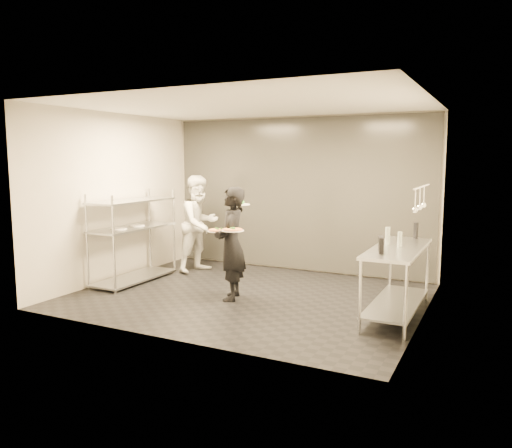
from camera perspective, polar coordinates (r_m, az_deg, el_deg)
The scene contains 13 objects.
room_shell at distance 8.36m, azimuth 2.74°, elevation 3.07°, with size 5.00×4.00×2.80m.
pass_rack at distance 8.57m, azimuth -13.85°, elevation -1.28°, with size 0.60×1.60×1.50m.
prep_counter at distance 6.71m, azimuth 15.85°, elevation -5.01°, with size 0.60×1.80×0.92m.
utensil_rail at distance 6.54m, azimuth 18.27°, elevation 2.74°, with size 0.07×1.20×0.31m.
waiter at distance 7.22m, azimuth -2.80°, elevation -2.28°, with size 0.60×0.39×1.64m, color black.
chef at distance 9.08m, azimuth -6.47°, elevation 0.03°, with size 0.85×0.66×1.74m, color silver.
pizza_plate_near at distance 7.10m, azimuth -4.42°, elevation -0.74°, with size 0.28×0.28×0.05m.
pizza_plate_far at distance 6.89m, azimuth -2.67°, elevation -0.67°, with size 0.31×0.31×0.05m.
salad_plate at distance 7.46m, azimuth -1.83°, elevation 2.39°, with size 0.29×0.29×0.07m.
pos_monitor at distance 6.21m, azimuth 14.10°, elevation -2.29°, with size 0.05×0.26×0.19m, color black.
bottle_green at distance 6.81m, azimuth 14.81°, elevation -1.29°, with size 0.06×0.06×0.23m, color gray.
bottle_clear at distance 6.67m, azimuth 16.12°, elevation -1.68°, with size 0.06×0.06×0.19m, color gray.
bottle_dark at distance 7.40m, azimuth 17.81°, elevation -0.71°, with size 0.07×0.07×0.23m, color black.
Camera 1 is at (3.35, -6.45, 2.05)m, focal length 35.00 mm.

